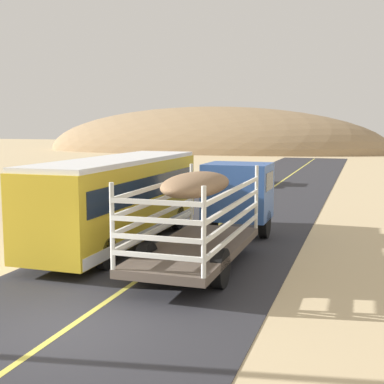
% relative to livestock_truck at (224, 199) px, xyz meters
% --- Properties ---
extents(ground_plane, '(240.00, 240.00, 0.00)m').
position_rel_livestock_truck_xyz_m(ground_plane, '(-1.33, -8.25, -1.79)').
color(ground_plane, '#CCB284').
extents(road_surface, '(8.00, 120.00, 0.02)m').
position_rel_livestock_truck_xyz_m(road_surface, '(-1.33, -8.25, -1.78)').
color(road_surface, '#2D2D33').
rests_on(road_surface, ground).
extents(road_centre_line, '(0.16, 117.60, 0.00)m').
position_rel_livestock_truck_xyz_m(road_centre_line, '(-1.33, -8.25, -1.77)').
color(road_centre_line, '#D8CC4C').
rests_on(road_centre_line, road_surface).
extents(livestock_truck, '(2.53, 9.70, 3.02)m').
position_rel_livestock_truck_xyz_m(livestock_truck, '(0.00, 0.00, 0.00)').
color(livestock_truck, '#3359A5').
rests_on(livestock_truck, road_surface).
extents(bus, '(2.54, 10.00, 3.21)m').
position_rel_livestock_truck_xyz_m(bus, '(-3.83, -0.59, -0.04)').
color(bus, gold).
rests_on(bus, road_surface).
extents(car_far, '(1.80, 4.40, 1.46)m').
position_rel_livestock_truck_xyz_m(car_far, '(-3.58, 19.85, -1.10)').
color(car_far, black).
rests_on(car_far, road_surface).
extents(distant_hill, '(56.92, 21.47, 14.37)m').
position_rel_livestock_truck_xyz_m(distant_hill, '(-19.36, 63.58, -1.79)').
color(distant_hill, '#997C5A').
rests_on(distant_hill, ground).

